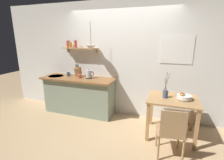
{
  "coord_description": "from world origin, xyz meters",
  "views": [
    {
      "loc": [
        1.09,
        -3.15,
        1.89
      ],
      "look_at": [
        -0.1,
        0.25,
        0.95
      ],
      "focal_mm": 26.69,
      "sensor_mm": 36.0,
      "label": 1
    }
  ],
  "objects_px": {
    "dining_chair_near": "(171,130)",
    "coffee_mug_spare": "(80,76)",
    "pendant_lamp": "(91,47)",
    "twig_vase": "(165,94)",
    "knife_block": "(78,72)",
    "electric_kettle": "(89,74)",
    "dining_table": "(172,105)",
    "coffee_mug_by_sink": "(68,74)",
    "fruit_bowl": "(184,97)"
  },
  "relations": [
    {
      "from": "dining_table",
      "to": "coffee_mug_by_sink",
      "type": "xyz_separation_m",
      "value": [
        -2.52,
        0.39,
        0.33
      ]
    },
    {
      "from": "dining_table",
      "to": "twig_vase",
      "type": "xyz_separation_m",
      "value": [
        -0.14,
        -0.01,
        0.21
      ]
    },
    {
      "from": "twig_vase",
      "to": "dining_table",
      "type": "bearing_deg",
      "value": 4.86
    },
    {
      "from": "electric_kettle",
      "to": "coffee_mug_spare",
      "type": "relative_size",
      "value": 1.8
    },
    {
      "from": "coffee_mug_by_sink",
      "to": "coffee_mug_spare",
      "type": "relative_size",
      "value": 0.89
    },
    {
      "from": "dining_table",
      "to": "pendant_lamp",
      "type": "height_order",
      "value": "pendant_lamp"
    },
    {
      "from": "fruit_bowl",
      "to": "electric_kettle",
      "type": "distance_m",
      "value": 2.15
    },
    {
      "from": "pendant_lamp",
      "to": "coffee_mug_spare",
      "type": "bearing_deg",
      "value": -177.18
    },
    {
      "from": "knife_block",
      "to": "coffee_mug_spare",
      "type": "height_order",
      "value": "knife_block"
    },
    {
      "from": "twig_vase",
      "to": "knife_block",
      "type": "distance_m",
      "value": 2.18
    },
    {
      "from": "dining_table",
      "to": "electric_kettle",
      "type": "distance_m",
      "value": 1.99
    },
    {
      "from": "dining_table",
      "to": "dining_chair_near",
      "type": "height_order",
      "value": "dining_chair_near"
    },
    {
      "from": "twig_vase",
      "to": "pendant_lamp",
      "type": "xyz_separation_m",
      "value": [
        -1.68,
        0.33,
        0.8
      ]
    },
    {
      "from": "fruit_bowl",
      "to": "knife_block",
      "type": "height_order",
      "value": "knife_block"
    },
    {
      "from": "twig_vase",
      "to": "coffee_mug_spare",
      "type": "height_order",
      "value": "twig_vase"
    },
    {
      "from": "twig_vase",
      "to": "pendant_lamp",
      "type": "distance_m",
      "value": 1.89
    },
    {
      "from": "dining_table",
      "to": "coffee_mug_spare",
      "type": "height_order",
      "value": "coffee_mug_spare"
    },
    {
      "from": "knife_block",
      "to": "pendant_lamp",
      "type": "xyz_separation_m",
      "value": [
        0.45,
        -0.13,
        0.61
      ]
    },
    {
      "from": "dining_table",
      "to": "knife_block",
      "type": "relative_size",
      "value": 2.91
    },
    {
      "from": "dining_chair_near",
      "to": "knife_block",
      "type": "xyz_separation_m",
      "value": [
        -2.26,
        1.11,
        0.56
      ]
    },
    {
      "from": "fruit_bowl",
      "to": "pendant_lamp",
      "type": "bearing_deg",
      "value": 171.28
    },
    {
      "from": "electric_kettle",
      "to": "coffee_mug_by_sink",
      "type": "bearing_deg",
      "value": 176.83
    },
    {
      "from": "knife_block",
      "to": "dining_table",
      "type": "bearing_deg",
      "value": -11.21
    },
    {
      "from": "dining_chair_near",
      "to": "coffee_mug_by_sink",
      "type": "bearing_deg",
      "value": 157.23
    },
    {
      "from": "knife_block",
      "to": "coffee_mug_spare",
      "type": "distance_m",
      "value": 0.21
    },
    {
      "from": "twig_vase",
      "to": "electric_kettle",
      "type": "bearing_deg",
      "value": 168.2
    },
    {
      "from": "dining_chair_near",
      "to": "coffee_mug_spare",
      "type": "distance_m",
      "value": 2.39
    },
    {
      "from": "knife_block",
      "to": "coffee_mug_by_sink",
      "type": "relative_size",
      "value": 2.63
    },
    {
      "from": "fruit_bowl",
      "to": "knife_block",
      "type": "xyz_separation_m",
      "value": [
        -2.46,
        0.44,
        0.21
      ]
    },
    {
      "from": "dining_table",
      "to": "knife_block",
      "type": "bearing_deg",
      "value": 168.79
    },
    {
      "from": "fruit_bowl",
      "to": "coffee_mug_spare",
      "type": "distance_m",
      "value": 2.35
    },
    {
      "from": "coffee_mug_by_sink",
      "to": "pendant_lamp",
      "type": "xyz_separation_m",
      "value": [
        0.7,
        -0.07,
        0.69
      ]
    },
    {
      "from": "dining_chair_near",
      "to": "dining_table",
      "type": "bearing_deg",
      "value": 89.44
    },
    {
      "from": "coffee_mug_spare",
      "to": "pendant_lamp",
      "type": "xyz_separation_m",
      "value": [
        0.32,
        0.02,
        0.69
      ]
    },
    {
      "from": "knife_block",
      "to": "pendant_lamp",
      "type": "relative_size",
      "value": 0.5
    },
    {
      "from": "knife_block",
      "to": "coffee_mug_spare",
      "type": "relative_size",
      "value": 2.35
    },
    {
      "from": "fruit_bowl",
      "to": "dining_chair_near",
      "type": "bearing_deg",
      "value": -106.06
    },
    {
      "from": "twig_vase",
      "to": "fruit_bowl",
      "type": "bearing_deg",
      "value": 3.85
    },
    {
      "from": "coffee_mug_spare",
      "to": "pendant_lamp",
      "type": "height_order",
      "value": "pendant_lamp"
    },
    {
      "from": "dining_chair_near",
      "to": "coffee_mug_spare",
      "type": "bearing_deg",
      "value": 155.7
    },
    {
      "from": "fruit_bowl",
      "to": "coffee_mug_by_sink",
      "type": "xyz_separation_m",
      "value": [
        -2.71,
        0.38,
        0.14
      ]
    },
    {
      "from": "fruit_bowl",
      "to": "coffee_mug_spare",
      "type": "bearing_deg",
      "value": 172.85
    },
    {
      "from": "knife_block",
      "to": "pendant_lamp",
      "type": "height_order",
      "value": "pendant_lamp"
    },
    {
      "from": "coffee_mug_by_sink",
      "to": "fruit_bowl",
      "type": "bearing_deg",
      "value": -8.04
    },
    {
      "from": "dining_table",
      "to": "coffee_mug_spare",
      "type": "relative_size",
      "value": 6.83
    },
    {
      "from": "dining_table",
      "to": "coffee_mug_by_sink",
      "type": "bearing_deg",
      "value": 171.15
    },
    {
      "from": "electric_kettle",
      "to": "pendant_lamp",
      "type": "xyz_separation_m",
      "value": [
        0.1,
        -0.04,
        0.64
      ]
    },
    {
      "from": "dining_table",
      "to": "pendant_lamp",
      "type": "xyz_separation_m",
      "value": [
        -1.82,
        0.32,
        1.01
      ]
    },
    {
      "from": "dining_table",
      "to": "electric_kettle",
      "type": "xyz_separation_m",
      "value": [
        -1.92,
        0.36,
        0.37
      ]
    },
    {
      "from": "fruit_bowl",
      "to": "pendant_lamp",
      "type": "relative_size",
      "value": 0.43
    }
  ]
}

